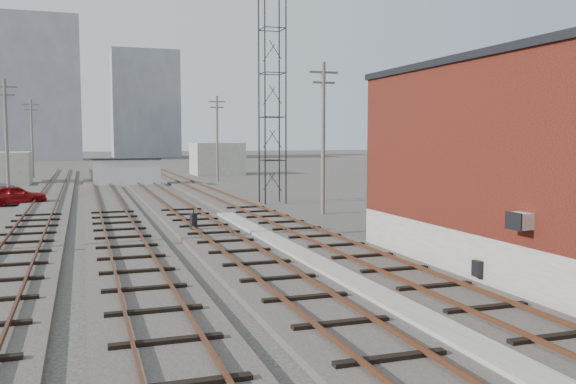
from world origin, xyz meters
name	(u,v)px	position (x,y,z in m)	size (l,w,h in m)	color
ground	(153,181)	(0.00, 60.00, 0.00)	(320.00, 320.00, 0.00)	#282621
track_right	(218,198)	(2.50, 39.00, 0.11)	(3.20, 90.00, 0.39)	#332D28
track_mid_right	(165,199)	(-1.50, 39.00, 0.11)	(3.20, 90.00, 0.39)	#332D28
track_mid_left	(107,201)	(-5.50, 39.00, 0.11)	(3.20, 90.00, 0.39)	#332D28
track_left	(47,203)	(-9.50, 39.00, 0.11)	(3.20, 90.00, 0.39)	#332D28
platform_curb	(313,264)	(0.50, 14.00, 0.13)	(0.90, 28.00, 0.26)	gray
brick_building	(520,164)	(7.50, 12.00, 3.63)	(6.54, 12.20, 7.22)	gray
lattice_tower	(272,95)	(5.50, 35.00, 7.50)	(1.60, 1.60, 15.00)	black
utility_pole_left_b	(6,135)	(-12.50, 45.00, 4.80)	(1.80, 0.24, 9.00)	#595147
utility_pole_left_c	(32,136)	(-12.50, 70.00, 4.80)	(1.80, 0.24, 9.00)	#595147
utility_pole_right_a	(323,134)	(6.50, 28.00, 4.80)	(1.80, 0.24, 9.00)	#595147
utility_pole_right_b	(217,136)	(6.50, 58.00, 4.80)	(1.80, 0.24, 9.00)	#595147
apartment_left	(26,89)	(-18.00, 135.00, 15.00)	(22.00, 14.00, 30.00)	gray
apartment_right	(145,104)	(8.00, 150.00, 13.00)	(16.00, 12.00, 26.00)	gray
shed_right	(217,159)	(9.00, 70.00, 2.00)	(6.00, 6.00, 4.00)	gray
switch_stand	(194,222)	(-2.16, 22.93, 0.55)	(0.33, 0.33, 1.16)	black
site_trailer	(127,172)	(-3.13, 54.12, 1.35)	(6.39, 2.88, 2.67)	silver
car_red	(15,195)	(-11.48, 39.15, 0.69)	(1.62, 4.03, 1.37)	maroon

